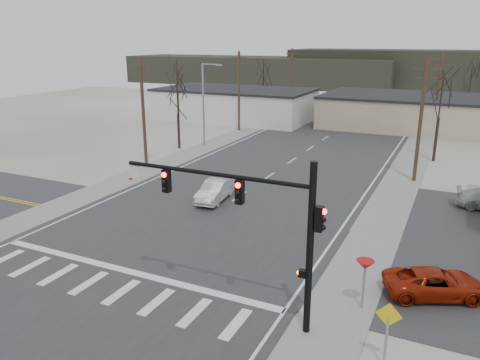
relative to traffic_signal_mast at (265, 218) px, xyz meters
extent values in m
plane|color=silver|center=(-7.89, 6.20, -4.67)|extent=(140.00, 140.00, 0.00)
cube|color=#292A2C|center=(-7.89, 21.20, -4.65)|extent=(18.00, 110.00, 0.05)
cube|color=#292A2C|center=(-7.89, 6.20, -4.65)|extent=(90.00, 10.00, 0.04)
cube|color=gray|center=(-18.49, 26.20, -4.64)|extent=(3.00, 90.00, 0.06)
cube|color=gray|center=(2.71, 26.20, -4.64)|extent=(3.00, 90.00, 0.06)
cylinder|color=black|center=(1.91, 0.00, -1.07)|extent=(0.28, 0.28, 7.20)
cylinder|color=black|center=(-2.29, 0.00, 1.53)|extent=(8.40, 0.18, 0.18)
cube|color=black|center=(-1.09, 0.00, 0.93)|extent=(0.32, 0.30, 1.00)
cube|color=black|center=(-4.59, 0.00, 0.93)|extent=(0.32, 0.30, 1.00)
sphere|color=#FF0C05|center=(-1.09, -0.17, 1.25)|extent=(0.22, 0.22, 0.22)
sphere|color=#FF0C05|center=(-4.59, -0.17, 1.25)|extent=(0.22, 0.22, 0.22)
cube|color=black|center=(2.21, 0.00, 0.33)|extent=(0.30, 0.30, 1.00)
cube|color=silver|center=(-6.29, 0.00, 1.13)|extent=(0.60, 0.04, 0.60)
cube|color=black|center=(1.66, 0.00, -2.07)|extent=(0.30, 0.25, 0.30)
sphere|color=#FF5905|center=(1.51, 0.00, -2.07)|extent=(0.18, 0.18, 0.18)
cylinder|color=#A50C0C|center=(-18.09, 14.20, -4.32)|extent=(0.24, 0.24, 0.70)
sphere|color=#A50C0C|center=(-18.09, 14.20, -3.92)|extent=(0.24, 0.24, 0.24)
cylinder|color=gray|center=(3.61, 2.70, -3.62)|extent=(0.10, 0.10, 2.10)
cone|color=#A50C0C|center=(3.61, 2.70, -2.52)|extent=(0.80, 0.80, 0.40)
cylinder|color=gray|center=(5.11, -0.80, -3.62)|extent=(0.10, 0.10, 2.10)
cube|color=yellow|center=(5.11, -0.80, -2.52)|extent=(0.92, 0.05, 0.92)
cube|color=silver|center=(-23.89, 46.20, -2.57)|extent=(22.00, 12.00, 4.20)
cube|color=black|center=(-23.89, 46.20, -0.32)|extent=(22.30, 12.30, 0.30)
cube|color=#C1AF93|center=(2.11, 50.20, -2.67)|extent=(26.00, 14.00, 4.00)
cube|color=black|center=(2.11, 50.20, -0.52)|extent=(26.30, 14.30, 0.30)
cylinder|color=#4F3424|center=(-19.39, 18.20, 0.33)|extent=(0.30, 0.30, 10.00)
cube|color=#4F3424|center=(-19.39, 18.20, 4.53)|extent=(2.20, 0.12, 0.12)
cube|color=#4F3424|center=(-19.39, 18.20, 3.83)|extent=(1.60, 0.12, 0.12)
cylinder|color=#4F3424|center=(-19.39, 38.20, 0.33)|extent=(0.30, 0.30, 10.00)
cube|color=#4F3424|center=(-19.39, 38.20, 4.53)|extent=(2.20, 0.12, 0.12)
cube|color=#4F3424|center=(-19.39, 38.20, 3.83)|extent=(1.60, 0.12, 0.12)
cylinder|color=#4F3424|center=(-19.39, 58.20, 0.33)|extent=(0.30, 0.30, 10.00)
cube|color=#4F3424|center=(-19.39, 58.20, 4.53)|extent=(2.20, 0.12, 0.12)
cube|color=#4F3424|center=(-19.39, 58.20, 3.83)|extent=(1.60, 0.12, 0.12)
cylinder|color=#4F3424|center=(3.61, 24.20, 0.33)|extent=(0.30, 0.30, 10.00)
cube|color=#4F3424|center=(3.61, 24.20, 4.53)|extent=(2.20, 0.12, 0.12)
cube|color=#4F3424|center=(3.61, 24.20, 3.83)|extent=(1.60, 0.12, 0.12)
cylinder|color=#4F3424|center=(3.61, 46.20, 0.33)|extent=(0.30, 0.30, 10.00)
cube|color=#4F3424|center=(3.61, 46.20, 4.53)|extent=(2.20, 0.12, 0.12)
cube|color=#4F3424|center=(3.61, 46.20, 3.83)|extent=(1.60, 0.12, 0.12)
cylinder|color=gray|center=(-18.89, 28.20, -0.17)|extent=(0.20, 0.20, 9.00)
cylinder|color=gray|center=(-17.89, 28.20, 4.23)|extent=(2.00, 0.12, 0.12)
cube|color=gray|center=(-16.89, 28.20, 4.18)|extent=(0.60, 0.25, 0.18)
cylinder|color=#2F231D|center=(-20.89, 26.20, -2.80)|extent=(0.28, 0.28, 3.75)
cylinder|color=#2F231D|center=(-20.89, 26.20, 0.58)|extent=(0.14, 0.14, 3.75)
cylinder|color=#2F231D|center=(4.61, 32.20, -2.55)|extent=(0.28, 0.28, 4.25)
cylinder|color=#2F231D|center=(4.61, 32.20, 1.28)|extent=(0.14, 0.14, 4.25)
cylinder|color=#2F231D|center=(-21.89, 52.20, -2.42)|extent=(0.28, 0.28, 4.50)
cylinder|color=#2F231D|center=(-21.89, 52.20, 1.63)|extent=(0.14, 0.14, 4.50)
cylinder|color=#2F231D|center=(7.11, 58.20, -2.67)|extent=(0.28, 0.28, 4.00)
cylinder|color=#2F231D|center=(7.11, 58.20, 0.93)|extent=(0.14, 0.14, 4.00)
cylinder|color=#2F231D|center=(-29.89, 40.20, -2.42)|extent=(0.28, 0.28, 4.50)
cylinder|color=#2F231D|center=(-29.89, 40.20, 1.63)|extent=(0.14, 0.14, 4.50)
cube|color=#333026|center=(-42.89, 98.20, -1.17)|extent=(70.00, 18.00, 7.00)
cube|color=#333026|center=(7.11, 102.20, -0.17)|extent=(80.00, 18.00, 9.00)
imported|color=#ABB2B6|center=(-9.15, 12.66, -3.89)|extent=(2.04, 4.61, 1.47)
imported|color=black|center=(-6.38, 47.41, -3.93)|extent=(3.20, 5.14, 1.39)
imported|color=black|center=(-6.97, 63.62, -3.87)|extent=(3.29, 4.80, 1.52)
imported|color=maroon|center=(6.42, 5.20, -4.00)|extent=(5.10, 3.84, 1.29)
camera|label=1|loc=(6.54, -16.03, 6.80)|focal=35.00mm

